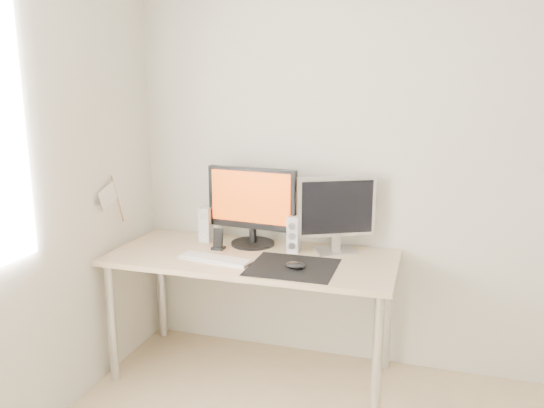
{
  "coord_description": "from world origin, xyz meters",
  "views": [
    {
      "loc": [
        -0.0,
        -1.3,
        1.66
      ],
      "look_at": [
        -0.84,
        1.47,
        1.01
      ],
      "focal_mm": 35.0,
      "sensor_mm": 36.0,
      "label": 1
    }
  ],
  "objects_px": {
    "keyboard": "(215,259)",
    "phone_dock": "(218,243)",
    "speaker_right": "(294,234)",
    "desk": "(252,268)",
    "main_monitor": "(252,203)",
    "second_monitor": "(336,211)",
    "mouse": "(295,265)",
    "speaker_left": "(206,225)"
  },
  "relations": [
    {
      "from": "speaker_right",
      "to": "desk",
      "type": "bearing_deg",
      "value": -148.33
    },
    {
      "from": "speaker_right",
      "to": "speaker_left",
      "type": "bearing_deg",
      "value": 174.51
    },
    {
      "from": "desk",
      "to": "keyboard",
      "type": "height_order",
      "value": "keyboard"
    },
    {
      "from": "desk",
      "to": "speaker_left",
      "type": "height_order",
      "value": "speaker_left"
    },
    {
      "from": "speaker_right",
      "to": "phone_dock",
      "type": "distance_m",
      "value": 0.44
    },
    {
      "from": "phone_dock",
      "to": "mouse",
      "type": "bearing_deg",
      "value": -22.19
    },
    {
      "from": "mouse",
      "to": "desk",
      "type": "bearing_deg",
      "value": 151.09
    },
    {
      "from": "desk",
      "to": "phone_dock",
      "type": "xyz_separation_m",
      "value": [
        -0.22,
        0.05,
        0.12
      ]
    },
    {
      "from": "speaker_right",
      "to": "second_monitor",
      "type": "bearing_deg",
      "value": 16.81
    },
    {
      "from": "main_monitor",
      "to": "second_monitor",
      "type": "bearing_deg",
      "value": 1.49
    },
    {
      "from": "main_monitor",
      "to": "speaker_right",
      "type": "bearing_deg",
      "value": -11.84
    },
    {
      "from": "phone_dock",
      "to": "speaker_right",
      "type": "bearing_deg",
      "value": 10.48
    },
    {
      "from": "speaker_left",
      "to": "speaker_right",
      "type": "height_order",
      "value": "same"
    },
    {
      "from": "speaker_left",
      "to": "keyboard",
      "type": "xyz_separation_m",
      "value": [
        0.19,
        -0.32,
        -0.1
      ]
    },
    {
      "from": "mouse",
      "to": "speaker_left",
      "type": "height_order",
      "value": "speaker_left"
    },
    {
      "from": "desk",
      "to": "main_monitor",
      "type": "bearing_deg",
      "value": 108.2
    },
    {
      "from": "mouse",
      "to": "second_monitor",
      "type": "relative_size",
      "value": 0.24
    },
    {
      "from": "mouse",
      "to": "second_monitor",
      "type": "bearing_deg",
      "value": 67.86
    },
    {
      "from": "desk",
      "to": "main_monitor",
      "type": "height_order",
      "value": "main_monitor"
    },
    {
      "from": "keyboard",
      "to": "main_monitor",
      "type": "bearing_deg",
      "value": 72.45
    },
    {
      "from": "second_monitor",
      "to": "keyboard",
      "type": "relative_size",
      "value": 1.0
    },
    {
      "from": "keyboard",
      "to": "phone_dock",
      "type": "xyz_separation_m",
      "value": [
        -0.06,
        0.19,
        0.03
      ]
    },
    {
      "from": "speaker_right",
      "to": "phone_dock",
      "type": "xyz_separation_m",
      "value": [
        -0.43,
        -0.08,
        -0.07
      ]
    },
    {
      "from": "desk",
      "to": "second_monitor",
      "type": "relative_size",
      "value": 3.68
    },
    {
      "from": "keyboard",
      "to": "speaker_right",
      "type": "bearing_deg",
      "value": 35.9
    },
    {
      "from": "mouse",
      "to": "speaker_left",
      "type": "relative_size",
      "value": 0.5
    },
    {
      "from": "mouse",
      "to": "speaker_left",
      "type": "distance_m",
      "value": 0.74
    },
    {
      "from": "main_monitor",
      "to": "second_monitor",
      "type": "distance_m",
      "value": 0.5
    },
    {
      "from": "desk",
      "to": "keyboard",
      "type": "distance_m",
      "value": 0.23
    },
    {
      "from": "main_monitor",
      "to": "phone_dock",
      "type": "relative_size",
      "value": 4.36
    },
    {
      "from": "main_monitor",
      "to": "speaker_left",
      "type": "bearing_deg",
      "value": -179.62
    },
    {
      "from": "phone_dock",
      "to": "main_monitor",
      "type": "bearing_deg",
      "value": 40.03
    },
    {
      "from": "desk",
      "to": "phone_dock",
      "type": "distance_m",
      "value": 0.26
    },
    {
      "from": "desk",
      "to": "speaker_right",
      "type": "relative_size",
      "value": 7.64
    },
    {
      "from": "main_monitor",
      "to": "phone_dock",
      "type": "bearing_deg",
      "value": -139.97
    },
    {
      "from": "phone_dock",
      "to": "desk",
      "type": "bearing_deg",
      "value": -12.35
    },
    {
      "from": "mouse",
      "to": "main_monitor",
      "type": "bearing_deg",
      "value": 135.54
    },
    {
      "from": "speaker_left",
      "to": "keyboard",
      "type": "bearing_deg",
      "value": -58.98
    },
    {
      "from": "mouse",
      "to": "speaker_right",
      "type": "bearing_deg",
      "value": 106.08
    },
    {
      "from": "speaker_left",
      "to": "speaker_right",
      "type": "distance_m",
      "value": 0.57
    },
    {
      "from": "desk",
      "to": "speaker_right",
      "type": "distance_m",
      "value": 0.3
    },
    {
      "from": "mouse",
      "to": "second_monitor",
      "type": "xyz_separation_m",
      "value": [
        0.15,
        0.36,
        0.22
      ]
    }
  ]
}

